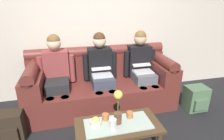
# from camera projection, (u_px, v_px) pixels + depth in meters

# --- Properties ---
(back_wall_patterned) EXTENTS (6.00, 0.12, 2.90)m
(back_wall_patterned) POSITION_uv_depth(u_px,v_px,m) (94.00, 15.00, 3.18)
(back_wall_patterned) COLOR beige
(back_wall_patterned) RESTS_ON ground_plane
(couch) EXTENTS (2.33, 0.88, 0.96)m
(couch) POSITION_uv_depth(u_px,v_px,m) (101.00, 84.00, 3.09)
(couch) COLOR maroon
(couch) RESTS_ON ground_plane
(person_left) EXTENTS (0.56, 0.67, 1.22)m
(person_left) POSITION_uv_depth(u_px,v_px,m) (57.00, 72.00, 2.83)
(person_left) COLOR #232326
(person_left) RESTS_ON ground_plane
(person_middle) EXTENTS (0.56, 0.67, 1.22)m
(person_middle) POSITION_uv_depth(u_px,v_px,m) (101.00, 68.00, 2.98)
(person_middle) COLOR #383D4C
(person_middle) RESTS_ON ground_plane
(person_right) EXTENTS (0.56, 0.67, 1.22)m
(person_right) POSITION_uv_depth(u_px,v_px,m) (141.00, 65.00, 3.14)
(person_right) COLOR #595B66
(person_right) RESTS_ON ground_plane
(coffee_table) EXTENTS (0.98, 0.49, 0.37)m
(coffee_table) POSITION_uv_depth(u_px,v_px,m) (118.00, 127.00, 2.15)
(coffee_table) COLOR #47331E
(coffee_table) RESTS_ON ground_plane
(flower_vase) EXTENTS (0.10, 0.10, 0.42)m
(flower_vase) POSITION_uv_depth(u_px,v_px,m) (118.00, 107.00, 2.06)
(flower_vase) COLOR brown
(flower_vase) RESTS_ON coffee_table
(snack_bowl) EXTENTS (0.13, 0.13, 0.10)m
(snack_bowl) POSITION_uv_depth(u_px,v_px,m) (96.00, 122.00, 2.10)
(snack_bowl) COLOR silver
(snack_bowl) RESTS_ON coffee_table
(cup_near_left) EXTENTS (0.08, 0.08, 0.08)m
(cup_near_left) POSITION_uv_depth(u_px,v_px,m) (105.00, 117.00, 2.19)
(cup_near_left) COLOR #B26633
(cup_near_left) RESTS_ON coffee_table
(cup_near_right) EXTENTS (0.08, 0.08, 0.12)m
(cup_near_right) POSITION_uv_depth(u_px,v_px,m) (113.00, 124.00, 2.02)
(cup_near_right) COLOR silver
(cup_near_right) RESTS_ON coffee_table
(cup_far_center) EXTENTS (0.08, 0.08, 0.08)m
(cup_far_center) POSITION_uv_depth(u_px,v_px,m) (130.00, 115.00, 2.23)
(cup_far_center) COLOR #B26633
(cup_far_center) RESTS_ON coffee_table
(backpack_left) EXTENTS (0.34, 0.28, 0.40)m
(backpack_left) POSITION_uv_depth(u_px,v_px,m) (10.00, 127.00, 2.34)
(backpack_left) COLOR #2D2319
(backpack_left) RESTS_ON ground_plane
(backpack_right) EXTENTS (0.34, 0.30, 0.40)m
(backpack_right) POSITION_uv_depth(u_px,v_px,m) (196.00, 99.00, 3.00)
(backpack_right) COLOR #4C6B4C
(backpack_right) RESTS_ON ground_plane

